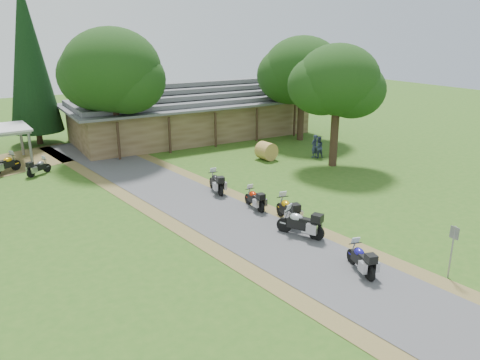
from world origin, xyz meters
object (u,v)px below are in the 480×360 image
motorcycle_row_c (288,209)px  motorcycle_row_e (216,181)px  motorcycle_row_d (254,198)px  motorcycle_carport_a (5,163)px  motorcycle_row_b (300,222)px  hay_bale (266,151)px  motorcycle_row_a (361,258)px  lodge (192,109)px  motorcycle_carport_b (39,166)px

motorcycle_row_c → motorcycle_row_e: (-0.96, 5.77, -0.03)m
motorcycle_row_d → motorcycle_carport_a: bearing=41.2°
motorcycle_row_b → hay_bale: bearing=-53.7°
motorcycle_row_a → hay_bale: 17.09m
lodge → motorcycle_carport_b: (-13.72, -5.48, -1.88)m
motorcycle_row_c → hay_bale: size_ratio=1.55×
motorcycle_row_c → hay_bale: (5.63, 10.34, -0.04)m
motorcycle_row_b → motorcycle_row_d: 4.09m
lodge → motorcycle_carport_a: (-15.56, -4.01, -1.76)m
motorcycle_row_e → motorcycle_carport_b: size_ratio=1.15×
motorcycle_row_a → motorcycle_carport_b: (-8.90, 20.43, -0.04)m
motorcycle_row_d → hay_bale: (6.07, 7.96, 0.06)m
motorcycle_row_a → motorcycle_row_d: (0.09, 7.98, -0.02)m
lodge → motorcycle_row_b: size_ratio=10.19×
motorcycle_row_a → motorcycle_row_c: 5.63m
lodge → motorcycle_carport_b: 14.89m
motorcycle_carport_a → motorcycle_row_d: bearing=-87.4°
motorcycle_row_e → motorcycle_carport_a: motorcycle_carport_a is taller
motorcycle_carport_a → motorcycle_row_c: bearing=-90.7°
lodge → motorcycle_row_e: bearing=-109.9°
lodge → hay_bale: size_ratio=16.40×
motorcycle_row_a → motorcycle_row_c: motorcycle_row_c is taller
motorcycle_row_b → motorcycle_row_c: (0.52, 1.70, -0.03)m
motorcycle_row_c → motorcycle_carport_b: (-9.42, 14.82, -0.12)m
motorcycle_row_c → motorcycle_carport_b: 17.57m
motorcycle_row_a → motorcycle_row_b: 3.90m
motorcycle_row_a → hay_bale: bearing=-5.6°
motorcycle_row_d → motorcycle_carport_b: bearing=39.1°
motorcycle_row_a → motorcycle_carport_b: motorcycle_row_a is taller
motorcycle_row_a → motorcycle_row_d: motorcycle_row_a is taller
lodge → motorcycle_row_e: (-5.25, -14.54, -1.79)m
lodge → hay_bale: lodge is taller
motorcycle_row_d → motorcycle_carport_a: size_ratio=0.86×
motorcycle_row_e → motorcycle_row_a: bearing=-168.6°
motorcycle_row_a → motorcycle_row_d: size_ratio=1.04×
motorcycle_carport_a → motorcycle_row_a: bearing=-99.2°
lodge → motorcycle_row_c: (-4.29, -20.31, -1.76)m
motorcycle_row_b → hay_bale: (6.16, 12.04, -0.07)m
hay_bale → motorcycle_carport_b: bearing=163.4°
motorcycle_row_b → motorcycle_carport_a: motorcycle_row_b is taller
motorcycle_row_e → lodge: bearing=-10.6°
motorcycle_carport_b → hay_bale: 15.71m
motorcycle_row_c → hay_bale: bearing=-18.5°
motorcycle_row_c → motorcycle_carport_a: motorcycle_row_c is taller
motorcycle_row_a → motorcycle_carport_a: size_ratio=0.89×
motorcycle_row_e → motorcycle_carport_b: motorcycle_row_e is taller
motorcycle_row_c → motorcycle_carport_a: size_ratio=1.00×
motorcycle_carport_b → hay_bale: bearing=-49.8°
motorcycle_row_c → motorcycle_carport_b: size_ratio=1.21×
lodge → motorcycle_carport_a: 16.17m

